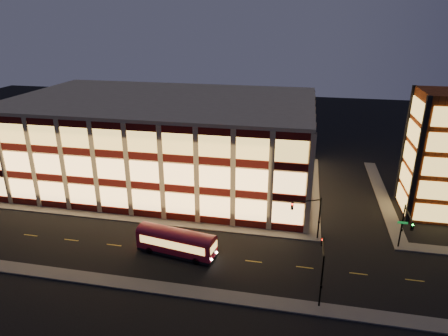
# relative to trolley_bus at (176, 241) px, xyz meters

# --- Properties ---
(ground) EXTENTS (200.00, 200.00, 0.00)m
(ground) POSITION_rel_trolley_bus_xyz_m (-6.51, 6.28, -1.85)
(ground) COLOR black
(ground) RESTS_ON ground
(sidewalk_office_south) EXTENTS (54.00, 2.00, 0.15)m
(sidewalk_office_south) POSITION_rel_trolley_bus_xyz_m (-9.51, 7.28, -1.77)
(sidewalk_office_south) COLOR #514F4C
(sidewalk_office_south) RESTS_ON ground
(sidewalk_office_east) EXTENTS (2.00, 30.00, 0.15)m
(sidewalk_office_east) POSITION_rel_trolley_bus_xyz_m (16.49, 23.28, -1.77)
(sidewalk_office_east) COLOR #514F4C
(sidewalk_office_east) RESTS_ON ground
(sidewalk_tower_west) EXTENTS (2.00, 30.00, 0.15)m
(sidewalk_tower_west) POSITION_rel_trolley_bus_xyz_m (27.49, 23.28, -1.77)
(sidewalk_tower_west) COLOR #514F4C
(sidewalk_tower_west) RESTS_ON ground
(sidewalk_near) EXTENTS (100.00, 2.00, 0.15)m
(sidewalk_near) POSITION_rel_trolley_bus_xyz_m (-6.51, -6.72, -1.77)
(sidewalk_near) COLOR #514F4C
(sidewalk_near) RESTS_ON ground
(office_building) EXTENTS (50.45, 30.45, 14.50)m
(office_building) POSITION_rel_trolley_bus_xyz_m (-9.43, 23.19, 5.40)
(office_building) COLOR tan
(office_building) RESTS_ON ground
(stair_tower) EXTENTS (8.60, 8.60, 18.00)m
(stair_tower) POSITION_rel_trolley_bus_xyz_m (33.44, 18.23, 7.14)
(stair_tower) COLOR #8C3814
(stair_tower) RESTS_ON ground
(traffic_signal_far) EXTENTS (3.79, 1.87, 6.00)m
(traffic_signal_far) POSITION_rel_trolley_bus_xyz_m (15.70, 6.52, 2.27)
(traffic_signal_far) COLOR black
(traffic_signal_far) RESTS_ON ground
(traffic_signal_right) EXTENTS (1.20, 4.37, 6.00)m
(traffic_signal_right) POSITION_rel_trolley_bus_xyz_m (26.99, 5.66, 2.26)
(traffic_signal_right) COLOR black
(traffic_signal_right) RESTS_ON ground
(traffic_signal_near) EXTENTS (0.32, 4.45, 6.00)m
(traffic_signal_near) POSITION_rel_trolley_bus_xyz_m (16.99, -4.75, 2.28)
(traffic_signal_near) COLOR black
(traffic_signal_near) RESTS_ON ground
(trolley_bus) EXTENTS (10.11, 4.06, 3.33)m
(trolley_bus) POSITION_rel_trolley_bus_xyz_m (0.00, 0.00, 0.00)
(trolley_bus) COLOR maroon
(trolley_bus) RESTS_ON ground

